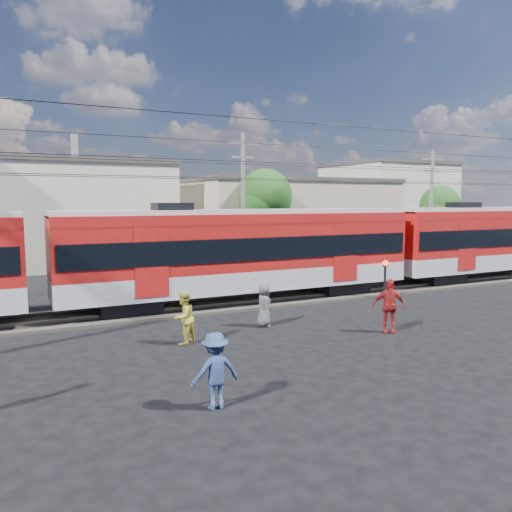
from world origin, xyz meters
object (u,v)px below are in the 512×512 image
object	(u,v)px
commuter_train	(247,249)
car_silver	(468,256)
pedestrian_c	(215,371)
crossing_signal	(385,272)

from	to	relation	value
commuter_train	car_silver	xyz separation A→B (m)	(19.21, 4.54, -1.69)
pedestrian_c	car_silver	size ratio (longest dim) A/B	0.41
car_silver	crossing_signal	bearing A→B (deg)	112.64
commuter_train	pedestrian_c	distance (m)	11.66
commuter_train	crossing_signal	size ratio (longest dim) A/B	27.07
pedestrian_c	crossing_signal	xyz separation A→B (m)	(11.62, 8.04, 0.44)
car_silver	pedestrian_c	bearing A→B (deg)	116.45
commuter_train	crossing_signal	world-z (taller)	commuter_train
pedestrian_c	commuter_train	bearing A→B (deg)	-120.35
commuter_train	pedestrian_c	xyz separation A→B (m)	(-5.54, -10.15, -1.55)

